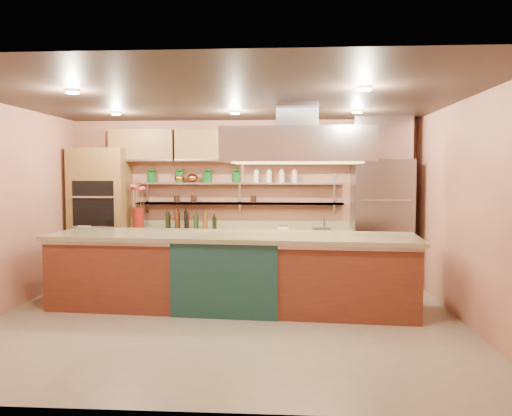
# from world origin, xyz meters

# --- Properties ---
(floor) EXTENTS (6.00, 5.00, 0.02)m
(floor) POSITION_xyz_m (0.00, 0.00, -0.01)
(floor) COLOR gray
(floor) RESTS_ON ground
(ceiling) EXTENTS (6.00, 5.00, 0.02)m
(ceiling) POSITION_xyz_m (0.00, 0.00, 2.80)
(ceiling) COLOR black
(ceiling) RESTS_ON wall_back
(wall_back) EXTENTS (6.00, 0.04, 2.80)m
(wall_back) POSITION_xyz_m (0.00, 2.50, 1.40)
(wall_back) COLOR #A76A4F
(wall_back) RESTS_ON floor
(wall_front) EXTENTS (6.00, 0.04, 2.80)m
(wall_front) POSITION_xyz_m (0.00, -2.50, 1.40)
(wall_front) COLOR #A76A4F
(wall_front) RESTS_ON floor
(wall_right) EXTENTS (0.04, 5.00, 2.80)m
(wall_right) POSITION_xyz_m (3.00, 0.00, 1.40)
(wall_right) COLOR #A76A4F
(wall_right) RESTS_ON floor
(oven_stack) EXTENTS (0.95, 0.64, 2.30)m
(oven_stack) POSITION_xyz_m (-2.45, 2.18, 1.15)
(oven_stack) COLOR brown
(oven_stack) RESTS_ON floor
(refrigerator) EXTENTS (0.95, 0.72, 2.10)m
(refrigerator) POSITION_xyz_m (2.35, 2.14, 1.05)
(refrigerator) COLOR gray
(refrigerator) RESTS_ON floor
(back_counter) EXTENTS (3.84, 0.64, 0.93)m
(back_counter) POSITION_xyz_m (-0.05, 2.20, 0.47)
(back_counter) COLOR #9F845F
(back_counter) RESTS_ON floor
(wall_shelf_lower) EXTENTS (3.60, 0.26, 0.03)m
(wall_shelf_lower) POSITION_xyz_m (-0.05, 2.37, 1.35)
(wall_shelf_lower) COLOR #B7B8BE
(wall_shelf_lower) RESTS_ON wall_back
(wall_shelf_upper) EXTENTS (3.60, 0.26, 0.03)m
(wall_shelf_upper) POSITION_xyz_m (-0.05, 2.37, 1.70)
(wall_shelf_upper) COLOR #B7B8BE
(wall_shelf_upper) RESTS_ON wall_back
(upper_cabinets) EXTENTS (4.60, 0.36, 0.55)m
(upper_cabinets) POSITION_xyz_m (0.00, 2.32, 2.35)
(upper_cabinets) COLOR brown
(upper_cabinets) RESTS_ON wall_back
(range_hood) EXTENTS (2.00, 1.00, 0.45)m
(range_hood) POSITION_xyz_m (0.91, 0.54, 2.25)
(range_hood) COLOR #B7B8BE
(range_hood) RESTS_ON ceiling
(ceiling_downlights) EXTENTS (4.00, 2.80, 0.02)m
(ceiling_downlights) POSITION_xyz_m (0.00, 0.20, 2.77)
(ceiling_downlights) COLOR #FFE5A5
(ceiling_downlights) RESTS_ON ceiling
(island) EXTENTS (5.03, 1.44, 1.04)m
(island) POSITION_xyz_m (0.01, 0.54, 0.52)
(island) COLOR brown
(island) RESTS_ON floor
(flower_vase) EXTENTS (0.23, 0.23, 0.35)m
(flower_vase) POSITION_xyz_m (-1.78, 2.15, 1.10)
(flower_vase) COLOR maroon
(flower_vase) RESTS_ON back_counter
(oil_bottle_cluster) EXTENTS (0.95, 0.36, 0.30)m
(oil_bottle_cluster) POSITION_xyz_m (-0.85, 2.15, 1.08)
(oil_bottle_cluster) COLOR black
(oil_bottle_cluster) RESTS_ON back_counter
(kitchen_scale) EXTENTS (0.20, 0.16, 0.10)m
(kitchen_scale) POSITION_xyz_m (0.72, 2.15, 0.98)
(kitchen_scale) COLOR silver
(kitchen_scale) RESTS_ON back_counter
(bar_faucet) EXTENTS (0.04, 0.04, 0.21)m
(bar_faucet) POSITION_xyz_m (1.42, 2.25, 1.04)
(bar_faucet) COLOR white
(bar_faucet) RESTS_ON back_counter
(copper_kettle) EXTENTS (0.23, 0.23, 0.15)m
(copper_kettle) POSITION_xyz_m (-0.87, 2.37, 1.79)
(copper_kettle) COLOR #B05E28
(copper_kettle) RESTS_ON wall_shelf_upper
(green_canister) EXTENTS (0.18, 0.18, 0.16)m
(green_canister) POSITION_xyz_m (-0.62, 2.37, 1.80)
(green_canister) COLOR #0F4614
(green_canister) RESTS_ON wall_shelf_upper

